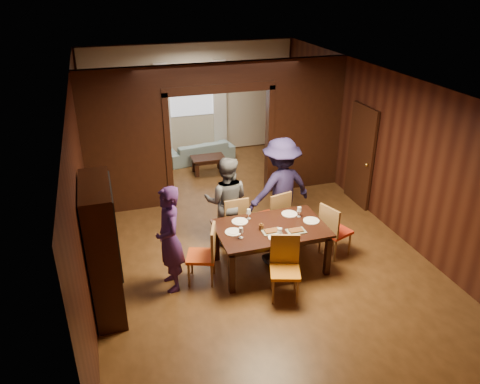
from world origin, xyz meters
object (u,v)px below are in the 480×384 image
object	(u,v)px
person_purple	(170,239)
chair_far_l	(233,219)
coffee_table	(208,165)
chair_right	(336,229)
person_grey	(227,201)
person_navy	(281,188)
dining_table	(271,247)
sofa	(200,151)
chair_far_r	(274,214)
hutch	(103,249)
chair_near	(285,270)
chair_left	(201,254)

from	to	relation	value
person_purple	chair_far_l	size ratio (longest dim) A/B	1.76
coffee_table	chair_right	xyz separation A→B (m)	(1.24, -4.19, 0.28)
person_purple	person_grey	bearing A→B (deg)	126.32
person_navy	dining_table	world-z (taller)	person_navy
sofa	chair_far_r	bearing A→B (deg)	86.99
chair_right	person_purple	bearing A→B (deg)	72.09
person_grey	chair_far_r	distance (m)	0.94
chair_far_r	sofa	bearing A→B (deg)	-97.29
coffee_table	chair_right	world-z (taller)	chair_right
coffee_table	chair_far_l	bearing A→B (deg)	-95.93
coffee_table	chair_far_r	size ratio (longest dim) A/B	0.82
person_navy	chair_far_l	size ratio (longest dim) A/B	1.95
sofa	hutch	size ratio (longest dim) A/B	0.86
person_navy	chair_far_r	xyz separation A→B (m)	(-0.14, -0.07, -0.46)
dining_table	chair_near	size ratio (longest dim) A/B	1.83
sofa	chair_right	bearing A→B (deg)	95.01
hutch	person_grey	bearing A→B (deg)	30.17
chair_left	chair_far_l	distance (m)	1.25
person_navy	hutch	bearing A→B (deg)	11.01
person_purple	hutch	distance (m)	1.00
dining_table	chair_far_r	bearing A→B (deg)	65.96
chair_right	chair_far_l	world-z (taller)	same
person_navy	chair_left	bearing A→B (deg)	19.66
chair_far_l	coffee_table	bearing A→B (deg)	-97.45
sofa	hutch	xyz separation A→B (m)	(-2.58, -5.35, 0.75)
chair_left	chair_right	world-z (taller)	same
dining_table	chair_right	xyz separation A→B (m)	(1.21, 0.04, 0.10)
person_purple	person_grey	world-z (taller)	person_purple
chair_left	chair_right	size ratio (longest dim) A/B	1.00
chair_right	hutch	bearing A→B (deg)	75.06
person_purple	sofa	world-z (taller)	person_purple
person_navy	chair_right	size ratio (longest dim) A/B	1.95
person_grey	chair_left	size ratio (longest dim) A/B	1.71
sofa	hutch	world-z (taller)	hutch
dining_table	coffee_table	world-z (taller)	dining_table
dining_table	chair_right	distance (m)	1.22
sofa	coffee_table	world-z (taller)	sofa
person_purple	chair_right	bearing A→B (deg)	87.19
chair_left	sofa	bearing A→B (deg)	-173.51
person_navy	chair_left	size ratio (longest dim) A/B	1.95
hutch	chair_right	bearing A→B (deg)	4.62
chair_right	chair_far_r	size ratio (longest dim) A/B	1.00
coffee_table	person_purple	bearing A→B (deg)	-110.83
chair_left	dining_table	bearing A→B (deg)	110.56
person_grey	chair_right	xyz separation A→B (m)	(1.69, -0.94, -0.34)
chair_right	hutch	size ratio (longest dim) A/B	0.48
person_navy	sofa	bearing A→B (deg)	-92.32
sofa	coffee_table	size ratio (longest dim) A/B	2.16
dining_table	chair_far_l	size ratio (longest dim) A/B	1.83
dining_table	chair_left	world-z (taller)	chair_left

